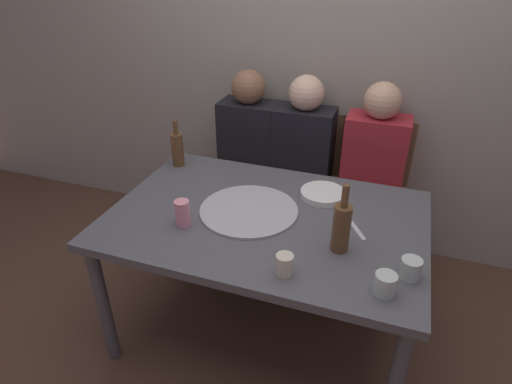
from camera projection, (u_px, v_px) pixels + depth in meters
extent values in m
plane|color=#513828|center=(264.00, 327.00, 2.34)|extent=(8.00, 8.00, 0.00)
cube|color=gray|center=(322.00, 45.00, 2.54)|extent=(6.00, 0.10, 2.60)
cube|color=#4C4C51|center=(266.00, 219.00, 1.99)|extent=(1.44, 0.97, 0.04)
cylinder|color=#4C4C51|center=(103.00, 305.00, 2.01)|extent=(0.06, 0.06, 0.69)
cylinder|color=#4C4C51|center=(187.00, 213.00, 2.71)|extent=(0.06, 0.06, 0.69)
cylinder|color=#4C4C51|center=(405.00, 256.00, 2.33)|extent=(0.06, 0.06, 0.69)
cylinder|color=#ADADB2|center=(249.00, 210.00, 2.01)|extent=(0.46, 0.46, 0.01)
cylinder|color=brown|center=(341.00, 228.00, 1.71)|extent=(0.07, 0.07, 0.21)
cylinder|color=brown|center=(345.00, 196.00, 1.63)|extent=(0.03, 0.03, 0.10)
cylinder|color=brown|center=(178.00, 150.00, 2.39)|extent=(0.07, 0.07, 0.19)
cylinder|color=brown|center=(175.00, 127.00, 2.33)|extent=(0.03, 0.03, 0.08)
cylinder|color=beige|center=(284.00, 264.00, 1.61)|extent=(0.07, 0.07, 0.08)
cylinder|color=#B7C6BC|center=(385.00, 284.00, 1.52)|extent=(0.08, 0.08, 0.08)
cylinder|color=#B7C6BC|center=(411.00, 269.00, 1.59)|extent=(0.08, 0.08, 0.08)
cylinder|color=pink|center=(182.00, 213.00, 1.88)|extent=(0.07, 0.07, 0.12)
cylinder|color=white|center=(323.00, 194.00, 2.12)|extent=(0.22, 0.22, 0.03)
cube|color=#B7B7BC|center=(354.00, 226.00, 1.90)|extent=(0.13, 0.20, 0.01)
cube|color=brown|center=(248.00, 178.00, 2.89)|extent=(0.44, 0.44, 0.05)
cube|color=brown|center=(258.00, 136.00, 2.94)|extent=(0.44, 0.04, 0.45)
cylinder|color=brown|center=(266.00, 228.00, 2.79)|extent=(0.04, 0.04, 0.42)
cylinder|color=brown|center=(212.00, 217.00, 2.90)|extent=(0.04, 0.04, 0.42)
cylinder|color=brown|center=(282.00, 199.00, 3.10)|extent=(0.04, 0.04, 0.42)
cylinder|color=brown|center=(233.00, 191.00, 3.21)|extent=(0.04, 0.04, 0.42)
cube|color=brown|center=(300.00, 187.00, 2.78)|extent=(0.44, 0.44, 0.05)
cube|color=brown|center=(309.00, 143.00, 2.83)|extent=(0.44, 0.04, 0.45)
cylinder|color=brown|center=(320.00, 238.00, 2.69)|extent=(0.04, 0.04, 0.42)
cylinder|color=brown|center=(263.00, 227.00, 2.80)|extent=(0.04, 0.04, 0.42)
cylinder|color=brown|center=(331.00, 208.00, 3.00)|extent=(0.04, 0.04, 0.42)
cylinder|color=brown|center=(280.00, 199.00, 3.11)|extent=(0.04, 0.04, 0.42)
cube|color=brown|center=(368.00, 198.00, 2.66)|extent=(0.44, 0.44, 0.05)
cube|color=brown|center=(376.00, 152.00, 2.71)|extent=(0.44, 0.04, 0.45)
cylinder|color=brown|center=(391.00, 253.00, 2.57)|extent=(0.04, 0.04, 0.42)
cylinder|color=brown|center=(328.00, 240.00, 2.67)|extent=(0.04, 0.04, 0.42)
cylinder|color=brown|center=(395.00, 219.00, 2.88)|extent=(0.04, 0.04, 0.42)
cylinder|color=brown|center=(339.00, 209.00, 2.99)|extent=(0.04, 0.04, 0.42)
cube|color=black|center=(249.00, 141.00, 2.77)|extent=(0.36, 0.22, 0.52)
sphere|color=brown|center=(248.00, 87.00, 2.60)|extent=(0.21, 0.21, 0.21)
cylinder|color=black|center=(250.00, 193.00, 2.72)|extent=(0.12, 0.40, 0.12)
cylinder|color=black|center=(227.00, 188.00, 2.76)|extent=(0.12, 0.40, 0.12)
cylinder|color=black|center=(239.00, 239.00, 2.66)|extent=(0.11, 0.11, 0.45)
cylinder|color=black|center=(216.00, 234.00, 2.71)|extent=(0.11, 0.11, 0.45)
cube|color=black|center=(303.00, 149.00, 2.67)|extent=(0.36, 0.22, 0.52)
sphere|color=beige|center=(306.00, 93.00, 2.49)|extent=(0.21, 0.21, 0.21)
cylinder|color=black|center=(306.00, 202.00, 2.61)|extent=(0.12, 0.40, 0.12)
cylinder|color=black|center=(280.00, 198.00, 2.66)|extent=(0.12, 0.40, 0.12)
cylinder|color=black|center=(295.00, 251.00, 2.56)|extent=(0.11, 0.11, 0.45)
cylinder|color=black|center=(270.00, 245.00, 2.61)|extent=(0.11, 0.11, 0.45)
cube|color=maroon|center=(374.00, 159.00, 2.54)|extent=(0.36, 0.22, 0.52)
sphere|color=tan|center=(383.00, 101.00, 2.37)|extent=(0.21, 0.21, 0.21)
cylinder|color=#3F0E12|center=(378.00, 215.00, 2.49)|extent=(0.12, 0.40, 0.12)
cylinder|color=#3F0E12|center=(350.00, 210.00, 2.53)|extent=(0.12, 0.40, 0.12)
cylinder|color=#3F0E12|center=(369.00, 266.00, 2.44)|extent=(0.11, 0.11, 0.45)
cylinder|color=#3F0E12|center=(341.00, 260.00, 2.48)|extent=(0.11, 0.11, 0.45)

